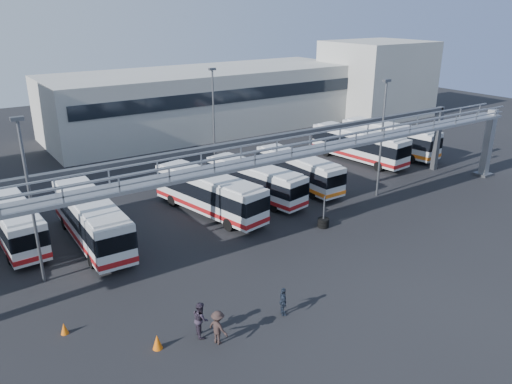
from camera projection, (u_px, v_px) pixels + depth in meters
ground at (328, 263)px, 32.77m from camera, size 140.00×140.00×0.00m
gantry at (276, 161)px, 35.40m from camera, size 51.40×5.15×7.10m
warehouse at (207, 100)px, 67.16m from camera, size 42.00×14.00×8.00m
building_right at (377, 79)px, 75.61m from camera, size 14.00×12.00×11.00m
light_pole_left at (30, 194)px, 28.59m from camera, size 0.70×0.35×10.21m
light_pole_mid at (382, 133)px, 42.49m from camera, size 0.70×0.35×10.21m
light_pole_back at (214, 114)px, 49.94m from camera, size 0.70×0.35×10.21m
bus_1 at (12, 219)px, 35.10m from camera, size 2.83×10.48×3.15m
bus_2 at (91, 218)px, 34.90m from camera, size 2.77×11.27×3.41m
bus_4 at (209, 192)px, 39.91m from camera, size 4.70×11.30×3.35m
bus_5 at (255, 180)px, 43.11m from camera, size 4.22×10.49×3.11m
bus_6 at (298, 169)px, 46.00m from camera, size 2.58×10.15×3.07m
bus_8 at (359, 144)px, 53.60m from camera, size 3.82×11.54×3.44m
bus_9 at (389, 138)px, 56.12m from camera, size 4.48×11.68×3.46m
pedestrian_b at (201, 319)px, 25.28m from camera, size 0.91×1.06×1.90m
pedestrian_c at (218, 327)px, 24.69m from camera, size 0.99×1.32×1.81m
pedestrian_d at (283, 302)px, 26.99m from camera, size 0.74×1.04×1.65m
cone_left at (157, 342)px, 24.45m from camera, size 0.57×0.57×0.78m
cone_right at (64, 328)px, 25.59m from camera, size 0.52×0.52×0.63m
tire_stack at (323, 222)px, 37.96m from camera, size 0.88×0.88×2.52m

